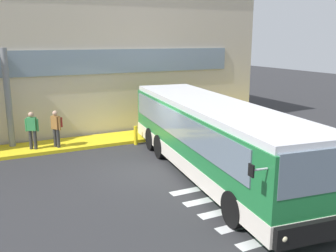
# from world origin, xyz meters

# --- Properties ---
(ground_plane) EXTENTS (80.00, 90.00, 0.02)m
(ground_plane) POSITION_xyz_m (0.00, 0.00, -0.01)
(ground_plane) COLOR #2B2B2D
(ground_plane) RESTS_ON ground
(bay_paint_stripes) EXTENTS (4.40, 3.96, 0.01)m
(bay_paint_stripes) POSITION_xyz_m (2.00, -4.20, 0.00)
(bay_paint_stripes) COLOR silver
(bay_paint_stripes) RESTS_ON ground
(terminal_building) EXTENTS (20.75, 13.80, 7.82)m
(terminal_building) POSITION_xyz_m (-0.68, 11.58, 3.90)
(terminal_building) COLOR beige
(terminal_building) RESTS_ON ground
(boarding_curb) EXTENTS (22.95, 2.00, 0.15)m
(boarding_curb) POSITION_xyz_m (0.00, 4.80, 0.07)
(boarding_curb) COLOR yellow
(boarding_curb) RESTS_ON ground
(entry_support_column) EXTENTS (0.28, 0.28, 4.39)m
(entry_support_column) POSITION_xyz_m (-4.37, 5.40, 2.34)
(entry_support_column) COLOR slate
(entry_support_column) RESTS_ON boarding_curb
(bus_main_foreground) EXTENTS (4.37, 11.76, 2.70)m
(bus_main_foreground) POSITION_xyz_m (1.99, -1.38, 1.34)
(bus_main_foreground) COLOR #1E7238
(bus_main_foreground) RESTS_ON ground
(passenger_near_column) EXTENTS (0.54, 0.37, 1.68)m
(passenger_near_column) POSITION_xyz_m (-3.57, 4.45, 1.08)
(passenger_near_column) COLOR #2D2D33
(passenger_near_column) RESTS_ON boarding_curb
(passenger_by_doorway) EXTENTS (0.49, 0.52, 1.68)m
(passenger_by_doorway) POSITION_xyz_m (-2.55, 4.31, 1.11)
(passenger_by_doorway) COLOR #2D2D33
(passenger_by_doorway) RESTS_ON boarding_curb
(safety_bollard_yellow) EXTENTS (0.18, 0.18, 0.90)m
(safety_bollard_yellow) POSITION_xyz_m (0.95, 3.60, 0.45)
(safety_bollard_yellow) COLOR yellow
(safety_bollard_yellow) RESTS_ON ground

